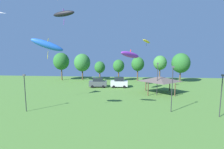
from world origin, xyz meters
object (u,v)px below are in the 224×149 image
object	(u,v)px
light_post_0	(172,87)
treeline_tree_3	(119,66)
kite_flying_0	(64,14)
treeline_tree_4	(138,64)
light_post_1	(221,93)
kite_flying_3	(47,45)
light_post_2	(25,90)
treeline_tree_1	(82,63)
kite_flying_7	(130,55)
treeline_tree_5	(160,63)
parked_car_leftmost	(98,82)
light_post_3	(157,77)
park_pavilion	(160,79)
treeline_tree_0	(61,61)
treeline_tree_2	(100,67)
kite_flying_2	(146,41)
treeline_tree_6	(181,63)
parked_car_second_from_left	(119,82)

from	to	relation	value
light_post_0	treeline_tree_3	world-z (taller)	light_post_0
kite_flying_0	treeline_tree_4	bearing A→B (deg)	71.01
light_post_1	treeline_tree_4	xyz separation A→B (m)	(-9.37, 27.96, 1.63)
kite_flying_3	light_post_2	bearing A→B (deg)	163.11
treeline_tree_4	light_post_2	bearing A→B (deg)	-122.87
kite_flying_0	treeline_tree_1	xyz separation A→B (m)	(-5.89, 30.94, -7.95)
kite_flying_7	treeline_tree_5	bearing A→B (deg)	57.42
parked_car_leftmost	light_post_3	world-z (taller)	light_post_3
kite_flying_0	treeline_tree_3	world-z (taller)	kite_flying_0
park_pavilion	light_post_3	xyz separation A→B (m)	(-0.82, -1.71, 0.62)
kite_flying_0	treeline_tree_1	distance (m)	32.48
light_post_3	treeline_tree_3	xyz separation A→B (m)	(-8.44, 15.94, 0.76)
light_post_1	treeline_tree_0	world-z (taller)	treeline_tree_0
kite_flying_7	light_post_0	distance (m)	13.90
park_pavilion	treeline_tree_1	xyz separation A→B (m)	(-20.27, 14.93, 2.22)
treeline_tree_2	light_post_0	bearing A→B (deg)	-60.87
kite_flying_2	kite_flying_7	world-z (taller)	kite_flying_2
light_post_1	treeline_tree_5	bearing A→B (deg)	96.37
light_post_2	light_post_3	world-z (taller)	light_post_3
light_post_3	treeline_tree_6	world-z (taller)	treeline_tree_6
light_post_1	treeline_tree_4	world-z (taller)	treeline_tree_4
kite_flying_2	kite_flying_0	bearing A→B (deg)	-123.54
kite_flying_7	treeline_tree_0	distance (m)	24.68
parked_car_second_from_left	treeline_tree_6	world-z (taller)	treeline_tree_6
treeline_tree_5	treeline_tree_3	bearing A→B (deg)	-178.56
light_post_1	treeline_tree_3	size ratio (longest dim) A/B	0.93
parked_car_second_from_left	treeline_tree_5	xyz separation A→B (m)	(11.39, 9.31, 4.16)
park_pavilion	treeline_tree_4	distance (m)	15.73
treeline_tree_4	kite_flying_0	bearing A→B (deg)	-108.99
light_post_0	treeline_tree_6	size ratio (longest dim) A/B	0.83
kite_flying_2	treeline_tree_6	distance (m)	17.29
treeline_tree_4	treeline_tree_5	bearing A→B (deg)	-5.96
kite_flying_2	kite_flying_3	size ratio (longest dim) A/B	0.46
light_post_1	park_pavilion	bearing A→B (deg)	114.10
parked_car_leftmost	treeline_tree_0	world-z (taller)	treeline_tree_0
kite_flying_0	kite_flying_3	xyz separation A→B (m)	(-3.05, 1.86, -3.54)
treeline_tree_4	park_pavilion	bearing A→B (deg)	-76.47
parked_car_second_from_left	treeline_tree_0	xyz separation A→B (m)	(-17.83, 9.19, 4.46)
park_pavilion	treeline_tree_1	size ratio (longest dim) A/B	0.85
kite_flying_0	kite_flying_3	distance (m)	5.03
kite_flying_2	kite_flying_7	bearing A→B (deg)	-165.62
treeline_tree_6	parked_car_second_from_left	bearing A→B (deg)	-153.57
treeline_tree_2	treeline_tree_3	world-z (taller)	treeline_tree_3
kite_flying_3	treeline_tree_4	bearing A→B (deg)	64.83
treeline_tree_6	treeline_tree_2	bearing A→B (deg)	176.76
light_post_2	light_post_3	distance (m)	23.72
treeline_tree_5	kite_flying_2	bearing A→B (deg)	-112.74
parked_car_leftmost	treeline_tree_2	distance (m)	10.35
parked_car_second_from_left	kite_flying_3	bearing A→B (deg)	-115.80
treeline_tree_1	kite_flying_2	bearing A→B (deg)	-37.59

